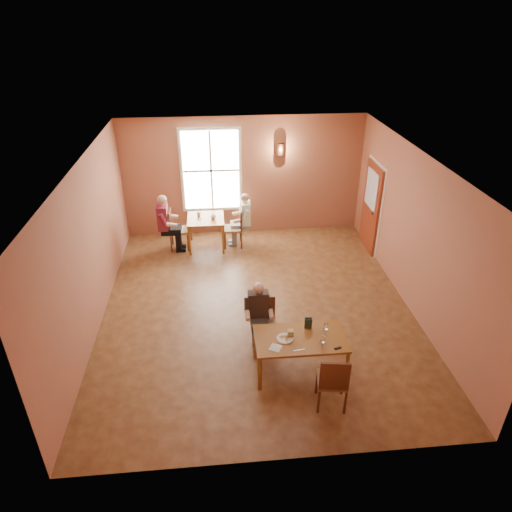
{
  "coord_description": "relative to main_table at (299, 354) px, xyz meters",
  "views": [
    {
      "loc": [
        -0.73,
        -7.43,
        5.32
      ],
      "look_at": [
        0.0,
        0.2,
        1.05
      ],
      "focal_mm": 32.0,
      "sensor_mm": 36.0,
      "label": 1
    }
  ],
  "objects": [
    {
      "name": "ground",
      "position": [
        -0.51,
        1.85,
        -0.34
      ],
      "size": [
        6.0,
        7.0,
        0.01
      ],
      "primitive_type": "cube",
      "color": "brown",
      "rests_on": "ground"
    },
    {
      "name": "cup_a",
      "position": [
        -1.31,
        4.46,
        0.48
      ],
      "size": [
        0.15,
        0.15,
        0.1
      ],
      "primitive_type": "imported",
      "rotation": [
        0.0,
        0.0,
        0.22
      ],
      "color": "silver",
      "rests_on": "second_table"
    },
    {
      "name": "chair_diner_main",
      "position": [
        -0.5,
        0.65,
        0.12
      ],
      "size": [
        0.41,
        0.41,
        0.92
      ],
      "primitive_type": null,
      "rotation": [
        0.0,
        0.0,
        3.14
      ],
      "color": "#522712",
      "rests_on": "ground"
    },
    {
      "name": "menu_stand",
      "position": [
        0.17,
        0.23,
        0.44
      ],
      "size": [
        0.12,
        0.07,
        0.2
      ],
      "primitive_type": "cube",
      "rotation": [
        0.0,
        0.0,
        -0.09
      ],
      "color": "#1C3022",
      "rests_on": "main_table"
    },
    {
      "name": "chair_diner_maroon",
      "position": [
        -2.15,
        4.54,
        0.16
      ],
      "size": [
        0.44,
        0.44,
        1.0
      ],
      "primitive_type": null,
      "rotation": [
        0.0,
        0.0,
        -1.57
      ],
      "color": "#522414",
      "rests_on": "ground"
    },
    {
      "name": "goblet_c",
      "position": [
        0.3,
        -0.21,
        0.42
      ],
      "size": [
        0.08,
        0.08,
        0.17
      ],
      "primitive_type": null,
      "rotation": [
        0.0,
        0.0,
        0.26
      ],
      "color": "white",
      "rests_on": "main_table"
    },
    {
      "name": "diner_white",
      "position": [
        -0.82,
        4.54,
        0.3
      ],
      "size": [
        0.51,
        0.51,
        1.28
      ],
      "primitive_type": null,
      "rotation": [
        0.0,
        0.0,
        1.57
      ],
      "color": "silver",
      "rests_on": "ground"
    },
    {
      "name": "sunglasses",
      "position": [
        0.53,
        -0.31,
        0.35
      ],
      "size": [
        0.12,
        0.07,
        0.01
      ],
      "primitive_type": "cube",
      "rotation": [
        0.0,
        0.0,
        0.3
      ],
      "color": "black",
      "rests_on": "main_table"
    },
    {
      "name": "wall_sconce",
      "position": [
        0.39,
        5.25,
        1.86
      ],
      "size": [
        0.16,
        0.16,
        0.28
      ],
      "primitive_type": "cylinder",
      "color": "brown",
      "rests_on": "wall_back"
    },
    {
      "name": "diner_main",
      "position": [
        -0.5,
        0.62,
        0.23
      ],
      "size": [
        0.46,
        0.46,
        1.15
      ],
      "primitive_type": null,
      "rotation": [
        0.0,
        0.0,
        3.14
      ],
      "color": "#3A281E",
      "rests_on": "ground"
    },
    {
      "name": "wall_back",
      "position": [
        -0.51,
        5.35,
        1.16
      ],
      "size": [
        6.0,
        0.04,
        3.0
      ],
      "primitive_type": "cube",
      "color": "brown",
      "rests_on": "ground"
    },
    {
      "name": "ceiling",
      "position": [
        -0.51,
        1.85,
        2.66
      ],
      "size": [
        6.0,
        7.0,
        0.04
      ],
      "primitive_type": "cube",
      "color": "white",
      "rests_on": "wall_back"
    },
    {
      "name": "chair_empty",
      "position": [
        0.35,
        -0.74,
        0.14
      ],
      "size": [
        0.48,
        0.48,
        0.96
      ],
      "primitive_type": null,
      "rotation": [
        0.0,
        0.0,
        -0.15
      ],
      "color": "#3D200C",
      "rests_on": "ground"
    },
    {
      "name": "door",
      "position": [
        2.43,
        4.15,
        0.71
      ],
      "size": [
        0.12,
        1.04,
        2.1
      ],
      "primitive_type": "cube",
      "color": "maroon",
      "rests_on": "ground"
    },
    {
      "name": "napkin",
      "position": [
        -0.43,
        -0.2,
        0.34
      ],
      "size": [
        0.23,
        0.23,
        0.01
      ],
      "primitive_type": "cube",
      "rotation": [
        0.0,
        0.0,
        -0.5
      ],
      "color": "white",
      "rests_on": "main_table"
    },
    {
      "name": "plate_food",
      "position": [
        -0.25,
        -0.0,
        0.36
      ],
      "size": [
        0.31,
        0.31,
        0.03
      ],
      "primitive_type": "cylinder",
      "rotation": [
        0.0,
        0.0,
        -0.16
      ],
      "color": "silver",
      "rests_on": "main_table"
    },
    {
      "name": "sandwich",
      "position": [
        -0.16,
        0.04,
        0.39
      ],
      "size": [
        0.09,
        0.09,
        0.11
      ],
      "primitive_type": "cube",
      "rotation": [
        0.0,
        0.0,
        -0.01
      ],
      "color": "#DDAA72",
      "rests_on": "main_table"
    },
    {
      "name": "main_table",
      "position": [
        0.0,
        0.0,
        0.0
      ],
      "size": [
        1.45,
        0.81,
        0.68
      ],
      "primitive_type": null,
      "color": "brown",
      "rests_on": "ground"
    },
    {
      "name": "knife",
      "position": [
        -0.07,
        -0.29,
        0.34
      ],
      "size": [
        0.18,
        0.04,
        0.0
      ],
      "primitive_type": "cube",
      "rotation": [
        0.0,
        0.0,
        0.14
      ],
      "color": "silver",
      "rests_on": "main_table"
    },
    {
      "name": "cup_b",
      "position": [
        -1.66,
        4.65,
        0.48
      ],
      "size": [
        0.13,
        0.13,
        0.1
      ],
      "primitive_type": "imported",
      "rotation": [
        0.0,
        0.0,
        0.31
      ],
      "color": "silver",
      "rests_on": "second_table"
    },
    {
      "name": "goblet_a",
      "position": [
        0.42,
        0.08,
        0.43
      ],
      "size": [
        0.1,
        0.1,
        0.18
      ],
      "primitive_type": null,
      "rotation": [
        0.0,
        0.0,
        0.39
      ],
      "color": "white",
      "rests_on": "main_table"
    },
    {
      "name": "wall_front",
      "position": [
        -0.51,
        -1.65,
        1.16
      ],
      "size": [
        6.0,
        0.04,
        3.0
      ],
      "primitive_type": "cube",
      "color": "brown",
      "rests_on": "ground"
    },
    {
      "name": "window",
      "position": [
        -1.31,
        5.3,
        1.36
      ],
      "size": [
        1.36,
        0.1,
        1.96
      ],
      "primitive_type": "cube",
      "color": "white",
      "rests_on": "wall_back"
    },
    {
      "name": "diner_maroon",
      "position": [
        -2.18,
        4.54,
        0.35
      ],
      "size": [
        0.55,
        0.55,
        1.39
      ],
      "primitive_type": null,
      "rotation": [
        0.0,
        0.0,
        -1.57
      ],
      "color": "maroon",
      "rests_on": "ground"
    },
    {
      "name": "second_table",
      "position": [
        -1.5,
        4.54,
        0.05
      ],
      "size": [
        0.88,
        0.88,
        0.77
      ],
      "primitive_type": null,
      "color": "brown",
      "rests_on": "ground"
    },
    {
      "name": "chair_diner_white",
      "position": [
        -0.85,
        4.54,
        0.15
      ],
      "size": [
        0.43,
        0.43,
        0.98
      ],
      "primitive_type": null,
      "rotation": [
        0.0,
        0.0,
        1.57
      ],
      "color": "brown",
      "rests_on": "ground"
    },
    {
      "name": "wall_left",
      "position": [
        -3.51,
        1.85,
        1.16
      ],
      "size": [
        0.04,
        7.0,
        3.0
      ],
      "primitive_type": "cube",
      "color": "brown",
      "rests_on": "ground"
    },
    {
      "name": "wall_right",
      "position": [
        2.49,
        1.85,
        1.16
      ],
      "size": [
        0.04,
        7.0,
        3.0
      ],
      "primitive_type": "cube",
      "color": "brown",
      "rests_on": "ground"
    }
  ]
}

